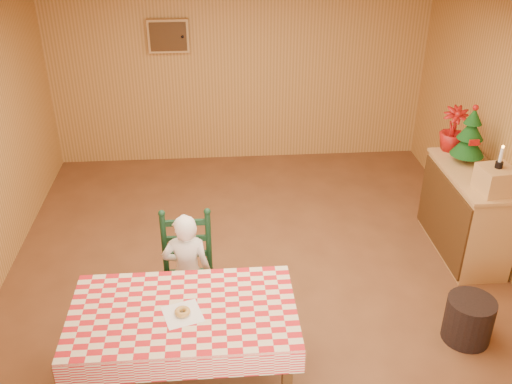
# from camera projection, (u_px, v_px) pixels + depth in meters

# --- Properties ---
(ground) EXTENTS (6.00, 6.00, 0.00)m
(ground) POSITION_uv_depth(u_px,v_px,m) (258.00, 287.00, 5.56)
(ground) COLOR brown
(ground) RESTS_ON ground
(cabin_walls) EXTENTS (5.10, 6.05, 2.65)m
(cabin_walls) POSITION_uv_depth(u_px,v_px,m) (253.00, 90.00, 5.15)
(cabin_walls) COLOR #C28B46
(cabin_walls) RESTS_ON ground
(dining_table) EXTENTS (1.66, 0.96, 0.77)m
(dining_table) POSITION_uv_depth(u_px,v_px,m) (184.00, 318.00, 4.15)
(dining_table) COLOR #4A2C13
(dining_table) RESTS_ON ground
(ladder_chair) EXTENTS (0.44, 0.40, 1.08)m
(ladder_chair) POSITION_uv_depth(u_px,v_px,m) (188.00, 273.00, 4.93)
(ladder_chair) COLOR black
(ladder_chair) RESTS_ON ground
(seated_child) EXTENTS (0.41, 0.27, 1.12)m
(seated_child) POSITION_uv_depth(u_px,v_px,m) (187.00, 272.00, 4.85)
(seated_child) COLOR white
(seated_child) RESTS_ON ground
(napkin) EXTENTS (0.32, 0.32, 0.00)m
(napkin) POSITION_uv_depth(u_px,v_px,m) (183.00, 314.00, 4.07)
(napkin) COLOR white
(napkin) RESTS_ON dining_table
(donut) EXTENTS (0.15, 0.15, 0.04)m
(donut) POSITION_uv_depth(u_px,v_px,m) (182.00, 312.00, 4.06)
(donut) COLOR #BB8F43
(donut) RESTS_ON napkin
(shelf_unit) EXTENTS (0.54, 1.24, 0.93)m
(shelf_unit) POSITION_uv_depth(u_px,v_px,m) (466.00, 212.00, 5.90)
(shelf_unit) COLOR tan
(shelf_unit) RESTS_ON ground
(crate) EXTENTS (0.33, 0.33, 0.25)m
(crate) POSITION_uv_depth(u_px,v_px,m) (496.00, 180.00, 5.27)
(crate) COLOR tan
(crate) RESTS_ON shelf_unit
(christmas_tree) EXTENTS (0.34, 0.34, 0.62)m
(christmas_tree) POSITION_uv_depth(u_px,v_px,m) (470.00, 137.00, 5.76)
(christmas_tree) COLOR #4A2C13
(christmas_tree) RESTS_ON shelf_unit
(flower_arrangement) EXTENTS (0.33, 0.33, 0.48)m
(flower_arrangement) POSITION_uv_depth(u_px,v_px,m) (453.00, 129.00, 6.04)
(flower_arrangement) COLOR #9C110E
(flower_arrangement) RESTS_ON shelf_unit
(candle_set) EXTENTS (0.07, 0.07, 0.22)m
(candle_set) POSITION_uv_depth(u_px,v_px,m) (500.00, 161.00, 5.18)
(candle_set) COLOR black
(candle_set) RESTS_ON crate
(storage_bin) EXTENTS (0.43, 0.43, 0.41)m
(storage_bin) POSITION_uv_depth(u_px,v_px,m) (469.00, 320.00, 4.85)
(storage_bin) COLOR black
(storage_bin) RESTS_ON ground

